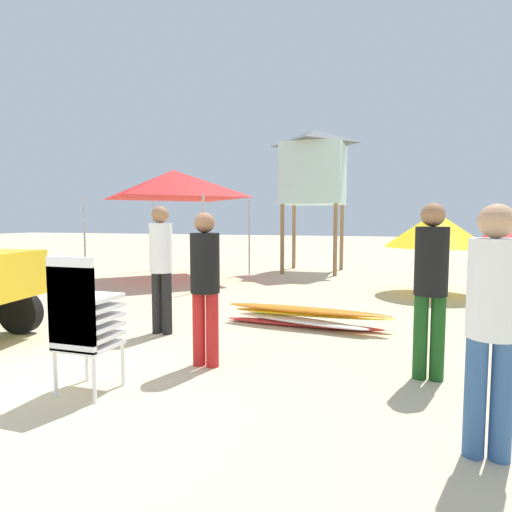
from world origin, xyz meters
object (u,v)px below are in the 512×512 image
(lifeguard_near_left, at_px, (431,279))
(lifeguard_near_center, at_px, (205,279))
(popup_canopy, at_px, (173,184))
(stacked_plastic_chairs, at_px, (81,315))
(lifeguard_far_right, at_px, (161,260))
(surfboard_pile, at_px, (304,316))
(lifeguard_tower, at_px, (314,167))
(lifeguard_near_right, at_px, (492,314))
(beach_umbrella_mid, at_px, (436,229))

(lifeguard_near_left, height_order, lifeguard_near_center, lifeguard_near_left)
(lifeguard_near_center, relative_size, popup_canopy, 0.52)
(stacked_plastic_chairs, height_order, lifeguard_near_left, lifeguard_near_left)
(stacked_plastic_chairs, bearing_deg, popup_canopy, 112.20)
(lifeguard_far_right, bearing_deg, stacked_plastic_chairs, -79.21)
(surfboard_pile, height_order, popup_canopy, popup_canopy)
(surfboard_pile, xyz_separation_m, lifeguard_near_left, (1.61, -1.70, 0.86))
(lifeguard_near_center, bearing_deg, popup_canopy, 120.97)
(lifeguard_near_center, bearing_deg, lifeguard_tower, 92.71)
(lifeguard_near_center, distance_m, popup_canopy, 7.34)
(lifeguard_near_right, relative_size, popup_canopy, 0.53)
(lifeguard_near_center, xyz_separation_m, lifeguard_tower, (-0.42, 8.95, 2.23))
(lifeguard_far_right, relative_size, lifeguard_tower, 0.42)
(lifeguard_near_left, xyz_separation_m, beach_umbrella_mid, (0.49, 5.37, 0.38))
(surfboard_pile, xyz_separation_m, popup_canopy, (-4.39, 4.14, 2.38))
(surfboard_pile, distance_m, popup_canopy, 6.48)
(popup_canopy, distance_m, beach_umbrella_mid, 6.60)
(lifeguard_near_center, height_order, lifeguard_tower, lifeguard_tower)
(lifeguard_near_center, distance_m, lifeguard_far_right, 1.56)
(lifeguard_near_left, height_order, lifeguard_near_right, lifeguard_near_left)
(lifeguard_near_left, relative_size, lifeguard_near_right, 1.04)
(lifeguard_tower, bearing_deg, lifeguard_near_right, -73.41)
(lifeguard_near_left, bearing_deg, beach_umbrella_mid, 84.81)
(popup_canopy, bearing_deg, lifeguard_near_center, -59.03)
(lifeguard_far_right, bearing_deg, lifeguard_near_left, -12.20)
(surfboard_pile, xyz_separation_m, lifeguard_tower, (-1.12, 6.94, 3.04))
(stacked_plastic_chairs, height_order, surfboard_pile, stacked_plastic_chairs)
(lifeguard_near_center, bearing_deg, lifeguard_near_left, 7.66)
(lifeguard_far_right, xyz_separation_m, popup_canopy, (-2.54, 5.09, 1.50))
(surfboard_pile, relative_size, popup_canopy, 0.79)
(lifeguard_tower, xyz_separation_m, beach_umbrella_mid, (3.22, -3.27, -1.80))
(lifeguard_far_right, height_order, lifeguard_tower, lifeguard_tower)
(beach_umbrella_mid, bearing_deg, popup_canopy, 175.84)
(lifeguard_tower, bearing_deg, stacked_plastic_chairs, -91.82)
(popup_canopy, relative_size, beach_umbrella_mid, 1.52)
(beach_umbrella_mid, bearing_deg, lifeguard_tower, 134.54)
(lifeguard_near_center, height_order, beach_umbrella_mid, beach_umbrella_mid)
(lifeguard_near_right, bearing_deg, stacked_plastic_chairs, 179.12)
(lifeguard_near_center, bearing_deg, surfboard_pile, 70.92)
(popup_canopy, bearing_deg, surfboard_pile, -43.35)
(stacked_plastic_chairs, xyz_separation_m, surfboard_pile, (1.44, 3.09, -0.58))
(popup_canopy, bearing_deg, lifeguard_near_left, -44.24)
(lifeguard_near_left, xyz_separation_m, lifeguard_near_right, (0.27, -1.44, -0.04))
(lifeguard_near_left, distance_m, lifeguard_tower, 9.32)
(lifeguard_near_right, bearing_deg, lifeguard_far_right, 149.62)
(surfboard_pile, distance_m, lifeguard_near_left, 2.50)
(beach_umbrella_mid, bearing_deg, surfboard_pile, -119.78)
(lifeguard_tower, bearing_deg, lifeguard_near_left, -72.46)
(lifeguard_near_center, height_order, lifeguard_near_right, lifeguard_near_right)
(popup_canopy, xyz_separation_m, beach_umbrella_mid, (6.49, -0.47, -1.14))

